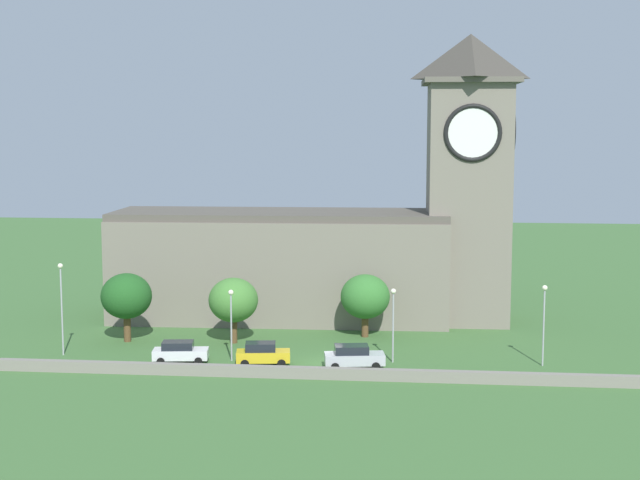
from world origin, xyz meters
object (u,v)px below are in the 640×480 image
at_px(church, 339,237).
at_px(tree_riverside_east, 126,296).
at_px(streetlamp_central, 393,312).
at_px(streetlamp_west_mid, 231,312).
at_px(streetlamp_west_end, 61,295).
at_px(streetlamp_east_mid, 544,312).
at_px(tree_by_tower, 365,297).
at_px(car_white, 180,352).
at_px(car_silver, 354,356).
at_px(car_yellow, 263,354).
at_px(tree_churchyard, 233,300).

bearing_deg(church, tree_riverside_east, -146.98).
bearing_deg(streetlamp_central, streetlamp_west_mid, -176.46).
height_order(church, streetlamp_west_end, church).
distance_m(streetlamp_east_mid, tree_by_tower, 17.36).
height_order(car_white, tree_by_tower, tree_by_tower).
xyz_separation_m(streetlamp_west_mid, streetlamp_central, (13.31, 0.82, 0.12)).
height_order(streetlamp_west_end, tree_by_tower, streetlamp_west_end).
bearing_deg(car_white, tree_by_tower, 36.48).
distance_m(car_white, streetlamp_west_mid, 5.29).
relative_size(car_white, tree_by_tower, 0.80).
bearing_deg(car_white, streetlamp_east_mid, 3.73).
bearing_deg(tree_riverside_east, streetlamp_east_mid, -7.66).
relative_size(church, car_white, 8.56).
height_order(car_silver, streetlamp_east_mid, streetlamp_east_mid).
distance_m(car_white, streetlamp_central, 17.83).
height_order(car_yellow, streetlamp_west_mid, streetlamp_west_mid).
distance_m(car_silver, streetlamp_central, 4.95).
relative_size(car_yellow, tree_riverside_east, 0.73).
distance_m(church, tree_riverside_east, 22.15).
height_order(car_yellow, car_silver, car_yellow).
distance_m(streetlamp_central, tree_churchyard, 15.36).
distance_m(car_silver, streetlamp_west_mid, 10.77).
xyz_separation_m(car_yellow, tree_by_tower, (7.75, 11.02, 2.80)).
relative_size(streetlamp_east_mid, tree_riverside_east, 1.07).
xyz_separation_m(streetlamp_west_end, tree_by_tower, (25.17, 9.44, -1.42)).
height_order(streetlamp_east_mid, tree_by_tower, streetlamp_east_mid).
bearing_deg(streetlamp_west_mid, tree_riverside_east, 151.59).
xyz_separation_m(streetlamp_west_end, streetlamp_central, (27.93, 0.41, -0.98)).
bearing_deg(streetlamp_east_mid, tree_riverside_east, 172.34).
distance_m(car_silver, streetlamp_east_mid, 15.77).
height_order(car_silver, tree_riverside_east, tree_riverside_east).
height_order(church, car_silver, church).
height_order(car_yellow, tree_churchyard, tree_churchyard).
xyz_separation_m(car_yellow, tree_riverside_east, (-13.52, 6.97, 3.19)).
bearing_deg(tree_by_tower, tree_churchyard, -162.78).
height_order(streetlamp_west_end, streetlamp_central, streetlamp_west_end).
relative_size(car_yellow, streetlamp_west_end, 0.58).
xyz_separation_m(church, streetlamp_east_mid, (17.91, -16.72, -3.82)).
bearing_deg(car_yellow, tree_by_tower, 54.86).
bearing_deg(car_yellow, church, 75.90).
xyz_separation_m(church, tree_churchyard, (-8.58, -11.41, -4.41)).
bearing_deg(tree_by_tower, car_white, -143.52).
bearing_deg(streetlamp_west_mid, tree_churchyard, 99.57).
bearing_deg(tree_by_tower, car_silver, -91.66).
xyz_separation_m(car_white, streetlamp_west_mid, (4.11, 0.99, 3.18)).
distance_m(streetlamp_west_end, streetlamp_east_mid, 40.06).
height_order(streetlamp_west_end, tree_churchyard, streetlamp_west_end).
bearing_deg(streetlamp_east_mid, tree_churchyard, 168.65).
distance_m(car_white, car_yellow, 6.91).
relative_size(car_white, tree_riverside_east, 0.75).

